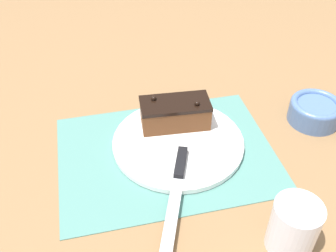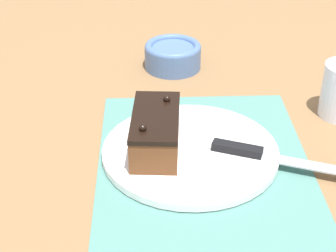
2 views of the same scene
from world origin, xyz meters
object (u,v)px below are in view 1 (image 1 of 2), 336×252
at_px(serving_knife, 178,179).
at_px(small_bowl, 315,111).
at_px(chocolate_cake, 175,113).
at_px(drinking_glass, 294,227).
at_px(cake_plate, 178,142).

height_order(serving_knife, small_bowl, small_bowl).
relative_size(chocolate_cake, serving_knife, 0.65).
xyz_separation_m(drinking_glass, small_bowl, (-0.21, -0.30, -0.02)).
bearing_deg(chocolate_cake, drinking_glass, 109.05).
bearing_deg(cake_plate, drinking_glass, 113.53).
bearing_deg(drinking_glass, cake_plate, -66.47).
relative_size(cake_plate, serving_knife, 1.17).
height_order(cake_plate, drinking_glass, drinking_glass).
distance_m(serving_knife, drinking_glass, 0.23).
xyz_separation_m(chocolate_cake, small_bowl, (-0.33, 0.04, -0.02)).
bearing_deg(serving_knife, small_bowl, -139.31).
bearing_deg(drinking_glass, small_bowl, -125.09).
xyz_separation_m(serving_knife, drinking_glass, (-0.15, 0.17, 0.03)).
distance_m(drinking_glass, small_bowl, 0.37).
relative_size(chocolate_cake, drinking_glass, 1.60).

